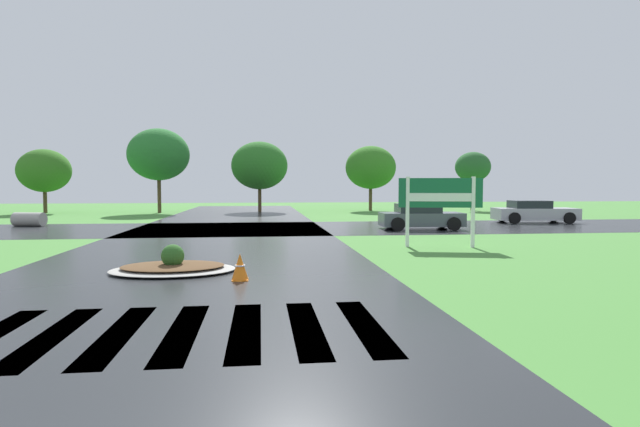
% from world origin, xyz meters
% --- Properties ---
extents(asphalt_roadway, '(9.29, 80.00, 0.01)m').
position_xyz_m(asphalt_roadway, '(0.00, 10.00, 0.00)').
color(asphalt_roadway, '#232628').
rests_on(asphalt_roadway, ground).
extents(asphalt_cross_road, '(90.00, 8.36, 0.01)m').
position_xyz_m(asphalt_cross_road, '(0.00, 22.11, 0.00)').
color(asphalt_cross_road, '#232628').
rests_on(asphalt_cross_road, ground).
extents(crosswalk_stripes, '(6.75, 3.11, 0.01)m').
position_xyz_m(crosswalk_stripes, '(0.00, 4.39, 0.00)').
color(crosswalk_stripes, white).
rests_on(crosswalk_stripes, ground).
extents(estate_billboard, '(2.79, 0.70, 2.43)m').
position_xyz_m(estate_billboard, '(7.74, 13.78, 1.72)').
color(estate_billboard, white).
rests_on(estate_billboard, ground).
extents(median_island, '(3.04, 2.19, 0.68)m').
position_xyz_m(median_island, '(-0.57, 9.64, 0.13)').
color(median_island, '#9E9B93').
rests_on(median_island, ground).
extents(car_blue_compact, '(4.66, 2.44, 1.26)m').
position_xyz_m(car_blue_compact, '(17.11, 24.23, 0.60)').
color(car_blue_compact, '#B7B7BF').
rests_on(car_blue_compact, ground).
extents(car_dark_suv, '(4.01, 2.26, 1.24)m').
position_xyz_m(car_dark_suv, '(9.30, 20.75, 0.60)').
color(car_dark_suv, '#4C545B').
rests_on(car_dark_suv, ground).
extents(drainage_pipe_stack, '(1.71, 1.08, 0.72)m').
position_xyz_m(drainage_pipe_stack, '(-10.39, 24.89, 0.36)').
color(drainage_pipe_stack, '#9E9B93').
rests_on(drainage_pipe_stack, ground).
extents(traffic_cone, '(0.39, 0.39, 0.61)m').
position_xyz_m(traffic_cone, '(1.12, 8.32, 0.29)').
color(traffic_cone, orange).
rests_on(traffic_cone, ground).
extents(background_treeline, '(46.13, 6.33, 6.50)m').
position_xyz_m(background_treeline, '(-2.57, 38.35, 3.81)').
color(background_treeline, '#4C3823').
rests_on(background_treeline, ground).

